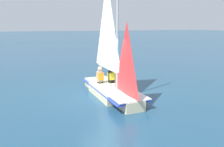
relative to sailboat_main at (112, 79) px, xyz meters
name	(u,v)px	position (x,y,z in m)	size (l,w,h in m)	color
ground_plane	(112,96)	(-0.04, 0.00, -0.73)	(260.00, 260.00, 0.00)	navy
sailboat_main	(112,79)	(0.00, 0.00, 0.00)	(4.40, 1.45, 5.19)	beige
sailor_helm	(111,78)	(0.66, -0.28, -0.11)	(0.34, 0.30, 1.16)	black
sailor_crew	(100,78)	(0.85, 0.22, -0.11)	(0.34, 0.30, 1.16)	black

